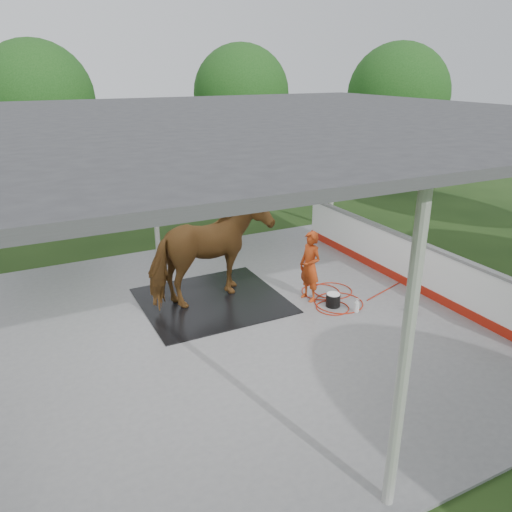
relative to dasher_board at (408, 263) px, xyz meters
name	(u,v)px	position (x,y,z in m)	size (l,w,h in m)	color
ground	(227,329)	(-4.60, 0.00, -0.59)	(100.00, 100.00, 0.00)	#1E3814
concrete_slab	(227,328)	(-4.60, 0.00, -0.57)	(12.00, 10.00, 0.05)	slate
pavilion_structure	(222,123)	(-4.60, 0.00, 3.37)	(12.60, 10.60, 4.05)	beige
dasher_board	(408,263)	(0.00, 0.00, 0.00)	(0.16, 8.00, 1.15)	#A61B0D
tree_belt	(219,127)	(-4.30, 0.90, 3.20)	(28.00, 28.00, 5.80)	#382314
rubber_mat	(212,300)	(-4.42, 1.23, -0.53)	(2.97, 2.78, 0.02)	black
horse	(211,252)	(-4.42, 1.23, 0.60)	(1.20, 2.64, 2.23)	brown
handler	(310,266)	(-2.48, 0.35, 0.23)	(0.57, 0.37, 1.56)	#B43A13
wash_bucket	(333,300)	(-2.20, -0.17, -0.39)	(0.31, 0.31, 0.29)	black
soap_bottle_a	(357,305)	(-1.93, -0.63, -0.38)	(0.12, 0.12, 0.32)	silver
soap_bottle_b	(413,309)	(-0.93, -1.22, -0.44)	(0.09, 0.10, 0.21)	#338CD8
hose_coil	(332,297)	(-1.99, 0.16, -0.53)	(2.52, 1.62, 0.02)	#A9210C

